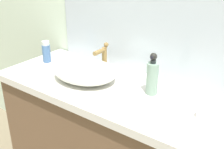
% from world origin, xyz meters
% --- Properties ---
extents(sink_basin, '(0.37, 0.29, 0.10)m').
position_xyz_m(sink_basin, '(-0.38, 0.41, 0.89)').
color(sink_basin, silver).
rests_on(sink_basin, vanity_counter).
extents(faucet, '(0.03, 0.12, 0.16)m').
position_xyz_m(faucet, '(-0.38, 0.57, 0.94)').
color(faucet, olive).
rests_on(faucet, vanity_counter).
extents(soap_dispenser, '(0.06, 0.06, 0.21)m').
position_xyz_m(soap_dispenser, '(0.00, 0.48, 0.94)').
color(soap_dispenser, gray).
rests_on(soap_dispenser, vanity_counter).
extents(lotion_bottle, '(0.05, 0.05, 0.14)m').
position_xyz_m(lotion_bottle, '(-0.75, 0.47, 0.91)').
color(lotion_bottle, '#436696').
rests_on(lotion_bottle, vanity_counter).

